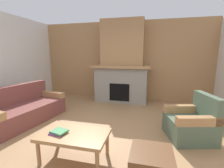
% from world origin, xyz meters
% --- Properties ---
extents(ground, '(9.00, 9.00, 0.00)m').
position_xyz_m(ground, '(0.00, 0.00, 0.00)').
color(ground, '#9E754C').
extents(wall_back_wood_panel, '(6.00, 0.12, 2.70)m').
position_xyz_m(wall_back_wood_panel, '(0.00, 3.00, 1.35)').
color(wall_back_wood_panel, '#A87A4C').
rests_on(wall_back_wood_panel, ground).
extents(fireplace, '(1.90, 0.82, 2.70)m').
position_xyz_m(fireplace, '(0.00, 2.62, 1.16)').
color(fireplace, gray).
rests_on(fireplace, ground).
extents(couch, '(1.09, 1.90, 0.85)m').
position_xyz_m(couch, '(-1.93, 0.36, 0.29)').
color(couch, brown).
rests_on(couch, ground).
extents(armchair, '(0.93, 0.93, 0.85)m').
position_xyz_m(armchair, '(1.74, 0.45, 0.29)').
color(armchair, '#4C604C').
rests_on(armchair, ground).
extents(coffee_table, '(1.00, 0.60, 0.43)m').
position_xyz_m(coffee_table, '(-0.11, -0.67, 0.38)').
color(coffee_table, '#A87A4C').
rests_on(coffee_table, ground).
extents(ottoman, '(0.52, 0.52, 0.40)m').
position_xyz_m(ottoman, '(1.01, -0.81, 0.20)').
color(ottoman, brown).
rests_on(ottoman, ground).
extents(book_stack_near_edge, '(0.26, 0.23, 0.04)m').
position_xyz_m(book_stack_near_edge, '(-0.32, -0.72, 0.45)').
color(book_stack_near_edge, '#7A3D84').
rests_on(book_stack_near_edge, coffee_table).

